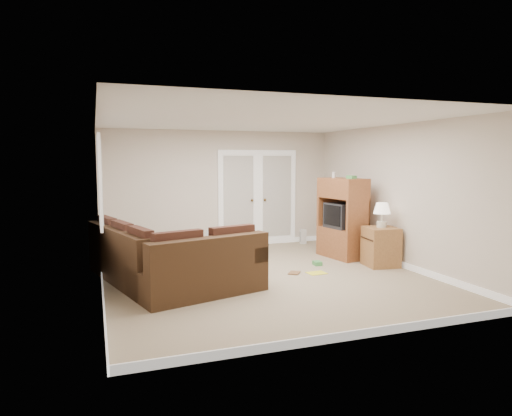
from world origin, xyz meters
name	(u,v)px	position (x,y,z in m)	size (l,w,h in m)	color
floor	(265,277)	(0.00, 0.00, 0.00)	(5.50, 5.50, 0.00)	tan
ceiling	(265,120)	(0.00, 0.00, 2.50)	(5.00, 5.50, 0.02)	silver
wall_left	(99,205)	(-2.50, 0.00, 1.25)	(0.02, 5.50, 2.50)	beige
wall_right	(397,196)	(2.50, 0.00, 1.25)	(0.02, 5.50, 2.50)	beige
wall_back	(220,189)	(0.00, 2.75, 1.25)	(5.00, 0.02, 2.50)	beige
wall_front	(360,221)	(0.00, -2.75, 1.25)	(5.00, 0.02, 2.50)	beige
baseboards	(265,274)	(0.00, 0.00, 0.05)	(5.00, 5.50, 0.10)	white
french_doors	(258,198)	(0.85, 2.71, 1.04)	(1.80, 0.05, 2.13)	white
window_left	(100,180)	(-2.46, 1.00, 1.55)	(0.05, 1.92, 1.42)	white
sectional_sofa	(163,264)	(-1.62, 0.01, 0.33)	(2.48, 2.87, 0.84)	#3D2817
coffee_table	(215,257)	(-0.64, 0.69, 0.24)	(0.63, 1.11, 0.72)	black
tv_armoire	(342,218)	(1.93, 0.90, 0.77)	(0.67, 1.03, 1.65)	brown
side_cabinet	(381,243)	(2.20, 0.02, 0.41)	(0.60, 0.60, 1.13)	#9A6838
space_heater	(303,237)	(1.84, 2.45, 0.16)	(0.13, 0.11, 0.32)	silver
floor_magazine	(317,273)	(0.89, -0.08, 0.00)	(0.31, 0.24, 0.01)	yellow
floor_greenbox	(317,263)	(1.17, 0.44, 0.04)	(0.13, 0.18, 0.07)	#44974A
floor_book	(289,272)	(0.47, 0.09, 0.01)	(0.17, 0.23, 0.02)	brown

